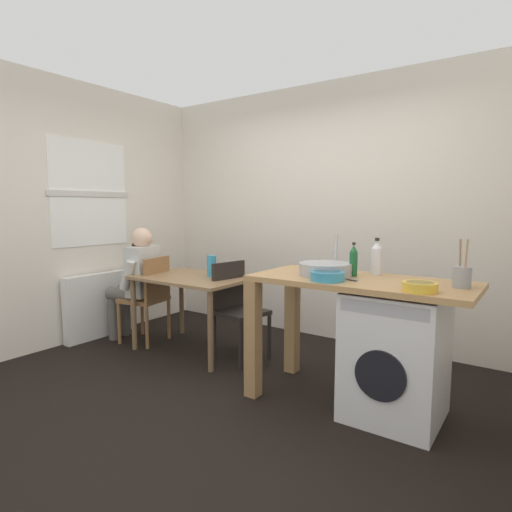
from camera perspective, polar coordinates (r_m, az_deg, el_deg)
The scene contains 19 objects.
ground_plane at distance 3.39m, azimuth -3.94°, elevation -17.97°, with size 5.46×5.46×0.00m, color black.
wall_back at distance 4.58m, azimuth 9.85°, elevation 5.78°, with size 4.60×0.10×2.70m, color silver.
wall_window_side at distance 4.74m, azimuth -24.83°, elevation 5.33°, with size 0.12×3.80×2.70m.
radiator at distance 4.91m, azimuth -20.48°, elevation -6.27°, with size 0.10×0.80×0.70m, color white.
dining_table at distance 4.17m, azimuth -8.45°, elevation -4.04°, with size 1.10×0.76×0.74m.
chair_person_seat at distance 4.52m, azimuth -14.25°, elevation -5.08°, with size 0.46×0.46×0.90m.
chair_opposite at distance 3.94m, azimuth -2.69°, elevation -6.62°, with size 0.47×0.47×0.90m.
seated_person at distance 4.60m, azimuth -15.87°, elevation -2.87°, with size 0.53×0.53×1.20m.
kitchen_counter at distance 3.10m, azimuth 10.16°, elevation -5.55°, with size 1.50×0.68×0.92m.
washing_machine at distance 3.03m, azimuth 18.36°, elevation -12.59°, with size 0.60×0.61×0.86m.
sink_basin at distance 3.09m, azimuth 9.37°, elevation -1.76°, with size 0.38×0.38×0.09m, color #9EA0A5.
tap at distance 3.24m, azimuth 10.78°, elevation 0.30°, with size 0.02×0.02×0.28m, color #B2B2B7.
bottle_tall_green at distance 3.08m, azimuth 13.06°, elevation -0.65°, with size 0.06×0.06×0.24m.
bottle_squat_brown at distance 3.18m, azimuth 16.02°, elevation -0.28°, with size 0.08×0.08×0.27m.
mixing_bowl at distance 2.86m, azimuth 9.65°, elevation -2.62°, with size 0.23×0.23×0.06m.
utensil_crock at distance 2.87m, azimuth 26.12°, elevation -2.49°, with size 0.11×0.11×0.30m.
colander at distance 2.65m, azimuth 21.31°, elevation -3.83°, with size 0.20×0.20×0.06m.
vase at distance 4.11m, azimuth -6.02°, elevation -1.34°, with size 0.09×0.09×0.21m, color teal.
scissors at distance 2.92m, azimuth 12.27°, elevation -3.12°, with size 0.15×0.06×0.01m.
Camera 1 is at (1.94, -2.40, 1.41)m, focal length 29.53 mm.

